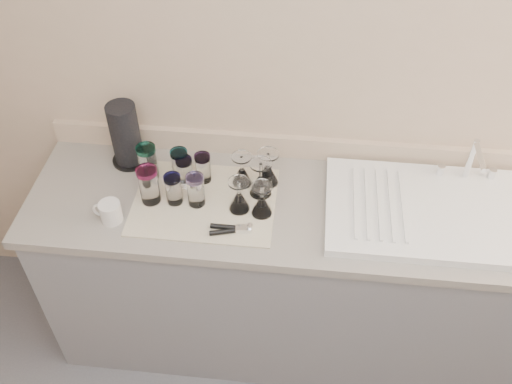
# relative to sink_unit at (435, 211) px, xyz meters

# --- Properties ---
(counter_unit) EXTENTS (2.06, 0.62, 0.90)m
(counter_unit) POSITION_rel_sink_unit_xyz_m (-0.55, -0.00, -0.47)
(counter_unit) COLOR slate
(counter_unit) RESTS_ON ground
(sink_unit) EXTENTS (0.82, 0.50, 0.22)m
(sink_unit) POSITION_rel_sink_unit_xyz_m (0.00, 0.00, 0.00)
(sink_unit) COLOR white
(sink_unit) RESTS_ON counter_unit
(dish_towel) EXTENTS (0.55, 0.42, 0.01)m
(dish_towel) POSITION_rel_sink_unit_xyz_m (-0.88, -0.03, -0.02)
(dish_towel) COLOR silver
(dish_towel) RESTS_ON counter_unit
(tumbler_teal) EXTENTS (0.08, 0.08, 0.15)m
(tumbler_teal) POSITION_rel_sink_unit_xyz_m (-1.12, 0.08, 0.07)
(tumbler_teal) COLOR white
(tumbler_teal) RESTS_ON dish_towel
(tumbler_cyan) EXTENTS (0.07, 0.07, 0.14)m
(tumbler_cyan) POSITION_rel_sink_unit_xyz_m (-1.00, 0.09, 0.06)
(tumbler_cyan) COLOR white
(tumbler_cyan) RESTS_ON dish_towel
(tumbler_purple) EXTENTS (0.06, 0.06, 0.13)m
(tumbler_purple) POSITION_rel_sink_unit_xyz_m (-0.90, 0.09, 0.05)
(tumbler_purple) COLOR white
(tumbler_purple) RESTS_ON dish_towel
(tumbler_magenta) EXTENTS (0.08, 0.08, 0.16)m
(tumbler_magenta) POSITION_rel_sink_unit_xyz_m (-1.09, -0.05, 0.07)
(tumbler_magenta) COLOR white
(tumbler_magenta) RESTS_ON dish_towel
(tumbler_blue) EXTENTS (0.07, 0.07, 0.13)m
(tumbler_blue) POSITION_rel_sink_unit_xyz_m (-0.99, -0.04, 0.05)
(tumbler_blue) COLOR white
(tumbler_blue) RESTS_ON dish_towel
(tumbler_lavender) EXTENTS (0.07, 0.07, 0.14)m
(tumbler_lavender) POSITION_rel_sink_unit_xyz_m (-0.91, -0.04, 0.06)
(tumbler_lavender) COLOR white
(tumbler_lavender) RESTS_ON dish_towel
(tumbler_extra) EXTENTS (0.07, 0.07, 0.13)m
(tumbler_extra) POSITION_rel_sink_unit_xyz_m (-0.97, 0.06, 0.06)
(tumbler_extra) COLOR white
(tumbler_extra) RESTS_ON dish_towel
(goblet_back_left) EXTENTS (0.08, 0.08, 0.14)m
(goblet_back_left) POSITION_rel_sink_unit_xyz_m (-0.75, 0.09, 0.04)
(goblet_back_left) COLOR white
(goblet_back_left) RESTS_ON dish_towel
(goblet_back_right) EXTENTS (0.09, 0.09, 0.15)m
(goblet_back_right) POSITION_rel_sink_unit_xyz_m (-0.65, 0.10, 0.04)
(goblet_back_right) COLOR white
(goblet_back_right) RESTS_ON dish_towel
(goblet_front_left) EXTENTS (0.08, 0.08, 0.14)m
(goblet_front_left) POSITION_rel_sink_unit_xyz_m (-0.74, -0.06, 0.04)
(goblet_front_left) COLOR white
(goblet_front_left) RESTS_ON dish_towel
(goblet_front_right) EXTENTS (0.08, 0.08, 0.14)m
(goblet_front_right) POSITION_rel_sink_unit_xyz_m (-0.65, -0.07, 0.04)
(goblet_front_right) COLOR white
(goblet_front_right) RESTS_ON dish_towel
(goblet_extra) EXTENTS (0.09, 0.09, 0.16)m
(goblet_extra) POSITION_rel_sink_unit_xyz_m (-0.67, 0.04, 0.04)
(goblet_extra) COLOR white
(goblet_extra) RESTS_ON dish_towel
(can_opener) EXTENTS (0.16, 0.06, 0.02)m
(can_opener) POSITION_rel_sink_unit_xyz_m (-0.76, -0.17, -0.00)
(can_opener) COLOR silver
(can_opener) RESTS_ON dish_towel
(white_mug) EXTENTS (0.12, 0.09, 0.08)m
(white_mug) POSITION_rel_sink_unit_xyz_m (-1.21, -0.16, 0.02)
(white_mug) COLOR silver
(white_mug) RESTS_ON counter_unit
(paper_towel_roll) EXTENTS (0.15, 0.15, 0.28)m
(paper_towel_roll) POSITION_rel_sink_unit_xyz_m (-1.23, 0.18, 0.12)
(paper_towel_roll) COLOR black
(paper_towel_roll) RESTS_ON counter_unit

